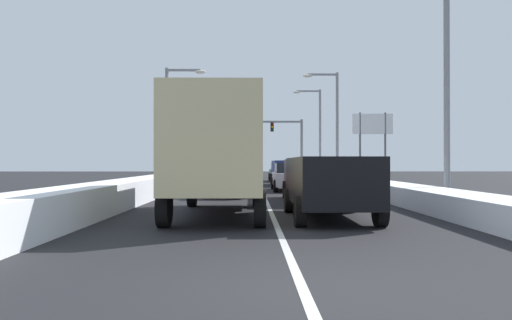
{
  "coord_description": "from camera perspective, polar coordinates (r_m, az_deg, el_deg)",
  "views": [
    {
      "loc": [
        -0.63,
        -5.86,
        1.53
      ],
      "look_at": [
        -0.2,
        31.95,
        1.74
      ],
      "focal_mm": 33.77,
      "sensor_mm": 36.0,
      "label": 1
    }
  ],
  "objects": [
    {
      "name": "suv_black_right_lane_nearest",
      "position": [
        13.26,
        8.6,
        -2.53
      ],
      "size": [
        2.16,
        4.9,
        1.67
      ],
      "color": "black",
      "rests_on": "ground"
    },
    {
      "name": "street_lamp_right_far",
      "position": [
        45.46,
        7.16,
        4.06
      ],
      "size": [
        2.66,
        0.36,
        8.38
      ],
      "color": "gray",
      "rests_on": "ground"
    },
    {
      "name": "street_lamp_left_mid",
      "position": [
        32.18,
        -9.86,
        5.3
      ],
      "size": [
        2.66,
        0.36,
        7.76
      ],
      "color": "gray",
      "rests_on": "ground"
    },
    {
      "name": "sedan_maroon_center_lane_fifth",
      "position": [
        40.37,
        -2.23,
        -1.41
      ],
      "size": [
        2.0,
        4.5,
        1.51
      ],
      "color": "maroon",
      "rests_on": "ground"
    },
    {
      "name": "ground_plane",
      "position": [
        24.29,
        0.83,
        -3.93
      ],
      "size": [
        120.0,
        120.0,
        0.0
      ],
      "primitive_type": "plane",
      "color": "black"
    },
    {
      "name": "box_truck_center_lane_nearest",
      "position": [
        13.79,
        -4.43,
        1.23
      ],
      "size": [
        2.53,
        7.2,
        3.36
      ],
      "color": "slate",
      "rests_on": "ground"
    },
    {
      "name": "sedan_silver_right_lane_third",
      "position": [
        26.31,
        4.12,
        -1.98
      ],
      "size": [
        2.0,
        4.5,
        1.51
      ],
      "color": "#B7BABF",
      "rests_on": "ground"
    },
    {
      "name": "sedan_white_center_lane_fourth",
      "position": [
        34.01,
        -2.07,
        -1.61
      ],
      "size": [
        2.0,
        4.5,
        1.51
      ],
      "color": "silver",
      "rests_on": "ground"
    },
    {
      "name": "sedan_tan_center_lane_third",
      "position": [
        27.94,
        -2.98,
        -1.89
      ],
      "size": [
        2.0,
        4.5,
        1.51
      ],
      "color": "#937F60",
      "rests_on": "ground"
    },
    {
      "name": "traffic_light_gantry",
      "position": [
        51.91,
        1.35,
        3.21
      ],
      "size": [
        10.6,
        0.47,
        6.2
      ],
      "color": "slate",
      "rests_on": "ground"
    },
    {
      "name": "sedan_red_center_lane_second",
      "position": [
        22.12,
        -3.37,
        -2.3
      ],
      "size": [
        2.0,
        4.5,
        1.51
      ],
      "color": "maroon",
      "rests_on": "ground"
    },
    {
      "name": "suv_charcoal_right_lane_second",
      "position": [
        19.34,
        6.74,
        -1.84
      ],
      "size": [
        2.16,
        4.9,
        1.67
      ],
      "color": "#38383D",
      "rests_on": "ground"
    },
    {
      "name": "lane_stripe_between_right_lane_and_center_lane",
      "position": [
        28.87,
        0.6,
        -3.35
      ],
      "size": [
        0.14,
        50.52,
        0.01
      ],
      "primitive_type": "cube",
      "color": "silver",
      "rests_on": "ground"
    },
    {
      "name": "suv_navy_right_lane_fourth",
      "position": [
        32.62,
        3.75,
        -1.22
      ],
      "size": [
        2.16,
        4.9,
        1.67
      ],
      "color": "navy",
      "rests_on": "ground"
    },
    {
      "name": "snow_bank_right_shoulder",
      "position": [
        29.45,
        10.97,
        -2.63
      ],
      "size": [
        1.62,
        50.52,
        0.67
      ],
      "primitive_type": "cube",
      "color": "white",
      "rests_on": "ground"
    },
    {
      "name": "street_lamp_right_near",
      "position": [
        19.01,
        20.71,
        11.28
      ],
      "size": [
        2.66,
        0.36,
        9.04
      ],
      "color": "gray",
      "rests_on": "ground"
    },
    {
      "name": "street_lamp_right_mid",
      "position": [
        36.39,
        9.05,
        5.05
      ],
      "size": [
        2.66,
        0.36,
        8.25
      ],
      "color": "gray",
      "rests_on": "ground"
    },
    {
      "name": "snow_bank_left_shoulder",
      "position": [
        29.22,
        -9.86,
        -2.46
      ],
      "size": [
        1.51,
        50.52,
        0.87
      ],
      "primitive_type": "cube",
      "color": "white",
      "rests_on": "ground"
    },
    {
      "name": "roadside_sign_right",
      "position": [
        39.21,
        13.65,
        3.33
      ],
      "size": [
        3.2,
        0.16,
        5.5
      ],
      "color": "#59595B",
      "rests_on": "ground"
    },
    {
      "name": "sedan_green_right_lane_fifth",
      "position": [
        39.18,
        3.04,
        -1.44
      ],
      "size": [
        2.0,
        4.5,
        1.51
      ],
      "color": "#1E5633",
      "rests_on": "ground"
    }
  ]
}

